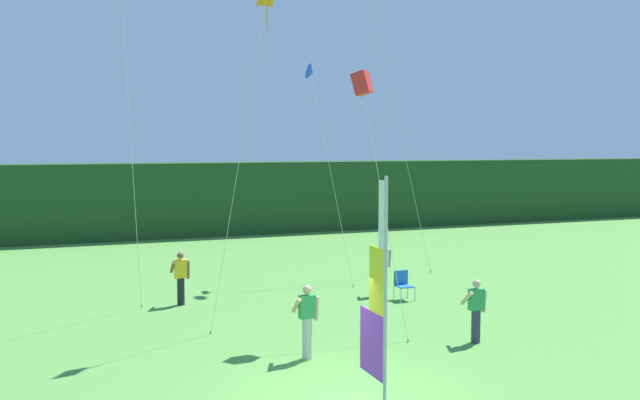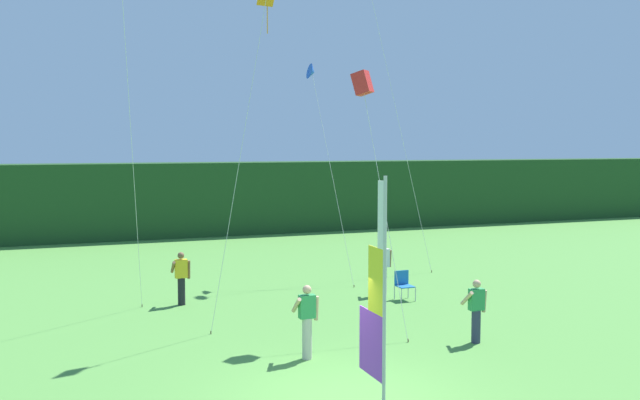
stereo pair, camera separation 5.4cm
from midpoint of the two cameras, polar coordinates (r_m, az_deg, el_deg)
name	(u,v)px [view 2 (the right image)]	position (r m, az deg, el deg)	size (l,w,h in m)	color
ground_plane	(345,396)	(13.94, 2.15, -15.66)	(120.00, 120.00, 0.00)	#518E3D
distant_treeline	(162,200)	(37.19, -12.73, 0.01)	(80.00, 2.40, 3.83)	#1E421E
banner_flag	(377,306)	(12.12, 4.78, -8.61)	(0.06, 1.03, 4.30)	#B7B7BC
person_near_banner	(383,267)	(22.53, 5.26, -5.43)	(0.55, 0.48, 1.70)	#B7B2A3
person_mid_field	(181,277)	(21.44, -11.17, -6.17)	(0.55, 0.48, 1.60)	black
person_far_left	(307,320)	(15.87, -0.97, -9.73)	(0.55, 0.48, 1.68)	#B7B2A3
person_far_right	(476,309)	(17.55, 12.71, -8.69)	(0.55, 0.48, 1.55)	#2D334C
folding_chair	(403,283)	(21.97, 6.89, -6.75)	(0.51, 0.51, 0.89)	#BCBCC1
kite_red_box_2	(363,85)	(18.42, 3.58, 9.36)	(0.75, 2.24, 6.73)	brown
kite_blue_delta_3	(312,74)	(26.05, -0.58, 10.26)	(0.59, 3.35, 7.77)	brown
kite_orange_diamond_4	(262,24)	(18.75, -4.64, 14.14)	(1.98, 0.75, 9.04)	brown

